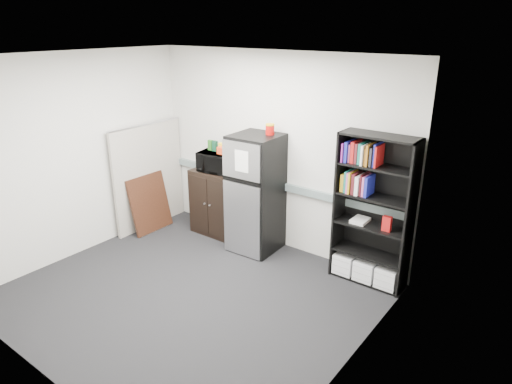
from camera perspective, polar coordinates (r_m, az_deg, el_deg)
floor at (r=5.59m, az=-8.20°, el=-12.53°), size 4.00×4.00×0.00m
wall_back at (r=6.27m, az=2.53°, el=4.95°), size 4.00×0.02×2.70m
wall_right at (r=3.90m, az=12.16°, el=-5.40°), size 0.02×3.50×2.70m
wall_left at (r=6.52m, az=-21.41°, el=4.16°), size 0.02×3.50×2.70m
ceiling at (r=4.71m, az=-9.90°, el=16.24°), size 4.00×3.50×0.02m
electrical_raceway at (r=6.38m, az=2.32°, el=1.00°), size 3.92×0.05×0.10m
wall_note at (r=6.41m, az=-0.06°, el=7.17°), size 0.14×0.00×0.10m
bookshelf at (r=5.57m, az=14.42°, el=-2.49°), size 0.90×0.34×1.85m
cubicle_partition at (r=7.19m, az=-13.23°, el=1.99°), size 0.06×1.30×1.62m
cabinet at (r=6.86m, az=-4.65°, el=-1.29°), size 0.78×0.52×0.98m
microwave at (r=6.64m, az=-4.90°, el=3.77°), size 0.58×0.44×0.29m
snack_box_a at (r=6.70m, az=-5.70°, el=5.85°), size 0.07×0.05×0.15m
snack_box_b at (r=6.64m, az=-5.16°, el=5.74°), size 0.07×0.05×0.15m
snack_box_c at (r=6.57m, az=-4.37°, el=5.55°), size 0.08×0.06×0.14m
snack_bag at (r=6.48m, az=-4.04°, el=5.16°), size 0.18×0.11×0.10m
refrigerator at (r=6.23m, az=-0.04°, el=-0.23°), size 0.64×0.67×1.64m
coffee_can at (r=6.00m, az=1.76°, el=7.95°), size 0.12×0.12×0.16m
framed_poster at (r=7.14m, az=-13.14°, el=-1.35°), size 0.22×0.68×0.86m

